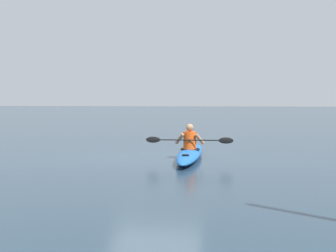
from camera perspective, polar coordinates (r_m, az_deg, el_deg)
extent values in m
plane|color=#233847|center=(12.88, -1.52, -4.09)|extent=(160.00, 160.00, 0.00)
ellipsoid|color=#1959A5|center=(13.06, 2.71, -3.37)|extent=(0.63, 4.61, 0.28)
torus|color=black|center=(13.07, 2.72, -2.85)|extent=(0.55, 0.55, 0.04)
cylinder|color=black|center=(11.68, 2.17, -3.55)|extent=(0.18, 0.18, 0.02)
cylinder|color=#E04C14|center=(12.91, 2.68, -1.76)|extent=(0.35, 0.35, 0.48)
sphere|color=#936B4C|center=(12.88, 2.68, -0.21)|extent=(0.21, 0.21, 0.21)
cylinder|color=black|center=(12.71, 2.61, -1.73)|extent=(1.99, 0.04, 0.03)
ellipsoid|color=black|center=(12.67, 7.10, -1.77)|extent=(0.40, 0.04, 0.17)
ellipsoid|color=black|center=(12.83, -1.83, -1.67)|extent=(0.40, 0.04, 0.17)
cylinder|color=#936B4C|center=(12.81, 3.88, -1.57)|extent=(0.27, 0.22, 0.34)
cylinder|color=#936B4C|center=(12.85, 1.42, -1.54)|extent=(0.27, 0.22, 0.34)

